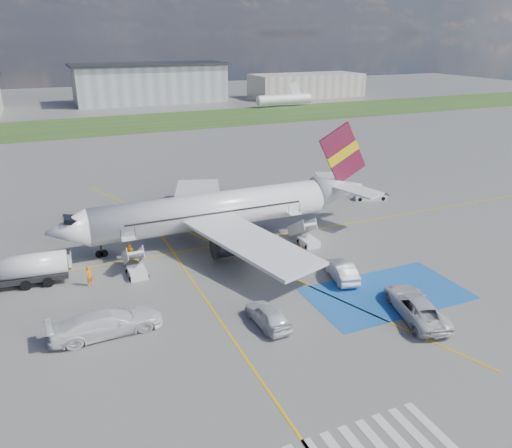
# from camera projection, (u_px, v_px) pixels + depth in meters

# --- Properties ---
(ground) EXTENTS (400.00, 400.00, 0.00)m
(ground) POSITION_uv_depth(u_px,v_px,m) (265.00, 295.00, 43.71)
(ground) COLOR #60605E
(ground) RESTS_ON ground
(grass_strip) EXTENTS (400.00, 30.00, 0.01)m
(grass_strip) POSITION_uv_depth(u_px,v_px,m) (108.00, 125.00, 125.01)
(grass_strip) COLOR #2D4C1E
(grass_strip) RESTS_ON ground
(taxiway_line_main) EXTENTS (120.00, 0.20, 0.01)m
(taxiway_line_main) POSITION_uv_depth(u_px,v_px,m) (219.00, 246.00, 53.98)
(taxiway_line_main) COLOR gold
(taxiway_line_main) RESTS_ON ground
(taxiway_line_cross) EXTENTS (0.20, 60.00, 0.01)m
(taxiway_line_cross) POSITION_uv_depth(u_px,v_px,m) (259.00, 377.00, 33.28)
(taxiway_line_cross) COLOR gold
(taxiway_line_cross) RESTS_ON ground
(taxiway_line_diag) EXTENTS (20.71, 56.45, 0.01)m
(taxiway_line_diag) POSITION_uv_depth(u_px,v_px,m) (219.00, 246.00, 53.98)
(taxiway_line_diag) COLOR gold
(taxiway_line_diag) RESTS_ON ground
(staging_box) EXTENTS (14.00, 8.00, 0.01)m
(staging_box) POSITION_uv_depth(u_px,v_px,m) (386.00, 293.00, 44.03)
(staging_box) COLOR #1B57A6
(staging_box) RESTS_ON ground
(crosswalk) EXTENTS (9.00, 4.00, 0.01)m
(crosswalk) POSITION_uv_depth(u_px,v_px,m) (370.00, 448.00, 27.63)
(crosswalk) COLOR silver
(crosswalk) RESTS_ON ground
(terminal_centre) EXTENTS (48.00, 18.00, 12.00)m
(terminal_centre) POSITION_uv_depth(u_px,v_px,m) (150.00, 84.00, 164.58)
(terminal_centre) COLOR gray
(terminal_centre) RESTS_ON ground
(terminal_east) EXTENTS (40.00, 16.00, 8.00)m
(terminal_east) POSITION_uv_depth(u_px,v_px,m) (306.00, 85.00, 179.88)
(terminal_east) COLOR gray
(terminal_east) RESTS_ON ground
(airliner) EXTENTS (36.81, 32.95, 11.92)m
(airliner) POSITION_uv_depth(u_px,v_px,m) (225.00, 209.00, 55.04)
(airliner) COLOR silver
(airliner) RESTS_ON ground
(airstairs_fwd) EXTENTS (1.90, 5.20, 3.60)m
(airstairs_fwd) POSITION_uv_depth(u_px,v_px,m) (136.00, 268.00, 47.38)
(airstairs_fwd) COLOR silver
(airstairs_fwd) RESTS_ON ground
(airstairs_aft) EXTENTS (1.90, 5.20, 3.60)m
(airstairs_aft) POSITION_uv_depth(u_px,v_px,m) (307.00, 238.00, 54.31)
(airstairs_aft) COLOR silver
(airstairs_aft) RESTS_ON ground
(fuel_tanker) EXTENTS (8.75, 3.09, 2.93)m
(fuel_tanker) POSITION_uv_depth(u_px,v_px,m) (18.00, 274.00, 44.95)
(fuel_tanker) COLOR black
(fuel_tanker) RESTS_ON ground
(gpu_cart) EXTENTS (2.10, 1.45, 1.67)m
(gpu_cart) POSITION_uv_depth(u_px,v_px,m) (61.00, 261.00, 48.54)
(gpu_cart) COLOR silver
(gpu_cart) RESTS_ON ground
(belt_loader) EXTENTS (4.85, 2.86, 1.40)m
(belt_loader) POSITION_uv_depth(u_px,v_px,m) (370.00, 197.00, 68.88)
(belt_loader) COLOR silver
(belt_loader) RESTS_ON ground
(car_silver_a) EXTENTS (2.34, 5.13, 1.71)m
(car_silver_a) POSITION_uv_depth(u_px,v_px,m) (268.00, 315.00, 39.04)
(car_silver_a) COLOR silver
(car_silver_a) RESTS_ON ground
(car_silver_b) EXTENTS (2.91, 5.46, 1.71)m
(car_silver_b) POSITION_uv_depth(u_px,v_px,m) (341.00, 270.00, 46.41)
(car_silver_b) COLOR #B8BBC0
(car_silver_b) RESTS_ON ground
(van_white_a) EXTENTS (4.29, 6.59, 2.28)m
(van_white_a) POSITION_uv_depth(u_px,v_px,m) (416.00, 303.00, 40.25)
(van_white_a) COLOR silver
(van_white_a) RESTS_ON ground
(van_white_b) EXTENTS (6.45, 2.80, 2.49)m
(van_white_b) POSITION_uv_depth(u_px,v_px,m) (105.00, 320.00, 37.69)
(van_white_b) COLOR silver
(van_white_b) RESTS_ON ground
(crew_fwd) EXTENTS (0.84, 0.82, 1.95)m
(crew_fwd) POSITION_uv_depth(u_px,v_px,m) (89.00, 276.00, 45.08)
(crew_fwd) COLOR orange
(crew_fwd) RESTS_ON ground
(crew_nose) EXTENTS (1.09, 1.11, 1.80)m
(crew_nose) POSITION_uv_depth(u_px,v_px,m) (130.00, 252.00, 50.17)
(crew_nose) COLOR orange
(crew_nose) RESTS_ON ground
(crew_aft) EXTENTS (0.42, 0.98, 1.66)m
(crew_aft) POSITION_uv_depth(u_px,v_px,m) (300.00, 252.00, 50.28)
(crew_aft) COLOR orange
(crew_aft) RESTS_ON ground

